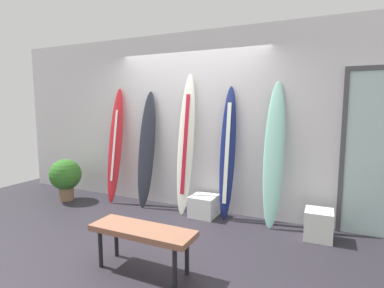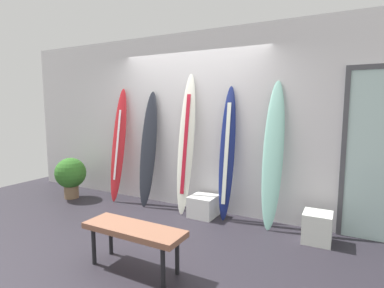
{
  "view_description": "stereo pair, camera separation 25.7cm",
  "coord_description": "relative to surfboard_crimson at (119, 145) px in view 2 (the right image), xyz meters",
  "views": [
    {
      "loc": [
        2.09,
        -3.17,
        1.67
      ],
      "look_at": [
        0.14,
        0.95,
        1.09
      ],
      "focal_mm": 28.47,
      "sensor_mm": 36.0,
      "label": 1
    },
    {
      "loc": [
        2.32,
        -3.06,
        1.67
      ],
      "look_at": [
        0.14,
        0.95,
        1.09
      ],
      "focal_mm": 28.47,
      "sensor_mm": 36.0,
      "label": 2
    }
  ],
  "objects": [
    {
      "name": "ground",
      "position": [
        1.32,
        -0.96,
        -1.0
      ],
      "size": [
        8.0,
        8.0,
        0.04
      ],
      "primitive_type": "cube",
      "color": "#29262E"
    },
    {
      "name": "wall_back",
      "position": [
        1.32,
        0.34,
        0.42
      ],
      "size": [
        7.2,
        0.2,
        2.8
      ],
      "primitive_type": "cube",
      "color": "silver",
      "rests_on": "ground"
    },
    {
      "name": "surfboard_crimson",
      "position": [
        0.0,
        0.0,
        0.0
      ],
      "size": [
        0.28,
        0.42,
        1.96
      ],
      "color": "red",
      "rests_on": "ground"
    },
    {
      "name": "surfboard_charcoal",
      "position": [
        0.63,
        0.01,
        -0.03
      ],
      "size": [
        0.31,
        0.38,
        1.9
      ],
      "color": "#21242D",
      "rests_on": "ground"
    },
    {
      "name": "surfboard_ivory",
      "position": [
        1.35,
        0.01,
        0.08
      ],
      "size": [
        0.27,
        0.41,
        2.15
      ],
      "color": "silver",
      "rests_on": "ground"
    },
    {
      "name": "surfboard_navy",
      "position": [
        2.01,
        0.06,
        -0.01
      ],
      "size": [
        0.23,
        0.32,
        1.95
      ],
      "color": "navy",
      "rests_on": "ground"
    },
    {
      "name": "surfboard_seafoam",
      "position": [
        2.68,
        0.04,
        0.02
      ],
      "size": [
        0.27,
        0.37,
        2.0
      ],
      "color": "#88C8B7",
      "rests_on": "ground"
    },
    {
      "name": "display_block_left",
      "position": [
        3.29,
        -0.16,
        -0.8
      ],
      "size": [
        0.34,
        0.34,
        0.37
      ],
      "color": "white",
      "rests_on": "ground"
    },
    {
      "name": "display_block_center",
      "position": [
        1.68,
        -0.04,
        -0.82
      ],
      "size": [
        0.39,
        0.39,
        0.31
      ],
      "color": "white",
      "rests_on": "ground"
    },
    {
      "name": "potted_plant",
      "position": [
        -0.83,
        -0.36,
        -0.55
      ],
      "size": [
        0.54,
        0.54,
        0.73
      ],
      "color": "#7F6447",
      "rests_on": "ground"
    },
    {
      "name": "bench",
      "position": [
        1.72,
        -1.72,
        -0.59
      ],
      "size": [
        1.09,
        0.36,
        0.45
      ],
      "color": "#915E46",
      "rests_on": "ground"
    }
  ]
}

